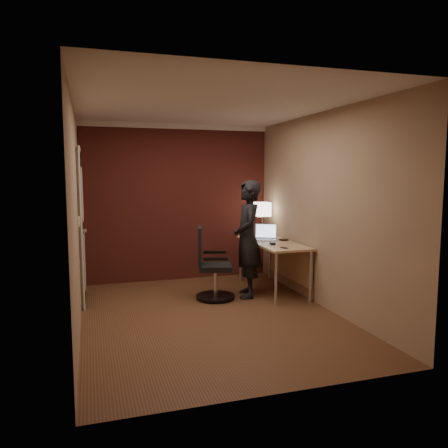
# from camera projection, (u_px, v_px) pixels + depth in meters

# --- Properties ---
(room) EXTENTS (4.00, 4.00, 4.00)m
(room) POSITION_uv_depth(u_px,v_px,m) (165.00, 197.00, 6.54)
(room) COLOR brown
(room) RESTS_ON ground
(desk) EXTENTS (0.60, 1.50, 0.73)m
(desk) POSITION_uv_depth(u_px,v_px,m) (277.00, 250.00, 6.40)
(desk) COLOR #D8B57D
(desk) RESTS_ON ground
(desk_lamp) EXTENTS (0.22, 0.22, 0.54)m
(desk_lamp) POSITION_uv_depth(u_px,v_px,m) (262.00, 210.00, 6.95)
(desk_lamp) COLOR silver
(desk_lamp) RESTS_ON desk
(laptop) EXTENTS (0.41, 0.38, 0.23)m
(laptop) POSITION_uv_depth(u_px,v_px,m) (265.00, 235.00, 6.57)
(laptop) COLOR silver
(laptop) RESTS_ON desk
(mouse) EXTENTS (0.07, 0.11, 0.03)m
(mouse) POSITION_uv_depth(u_px,v_px,m) (273.00, 243.00, 6.11)
(mouse) COLOR black
(mouse) RESTS_ON desk
(phone) EXTENTS (0.07, 0.12, 0.01)m
(phone) POSITION_uv_depth(u_px,v_px,m) (284.00, 248.00, 5.82)
(phone) COLOR black
(phone) RESTS_ON desk
(wallet) EXTENTS (0.12, 0.13, 0.02)m
(wallet) POSITION_uv_depth(u_px,v_px,m) (284.00, 240.00, 6.48)
(wallet) COLOR black
(wallet) RESTS_ON desk
(office_chair) EXTENTS (0.54, 0.60, 0.98)m
(office_chair) POSITION_uv_depth(u_px,v_px,m) (211.00, 268.00, 5.97)
(office_chair) COLOR black
(office_chair) RESTS_ON ground
(person) EXTENTS (0.52, 0.67, 1.63)m
(person) POSITION_uv_depth(u_px,v_px,m) (248.00, 239.00, 6.06)
(person) COLOR black
(person) RESTS_ON ground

